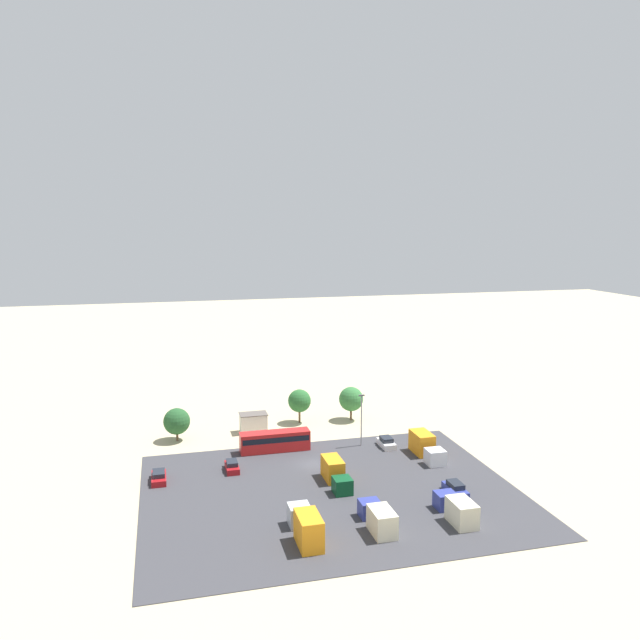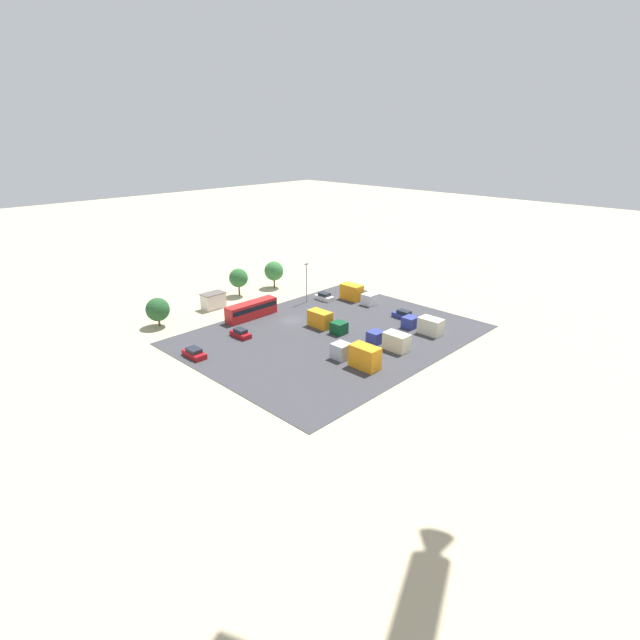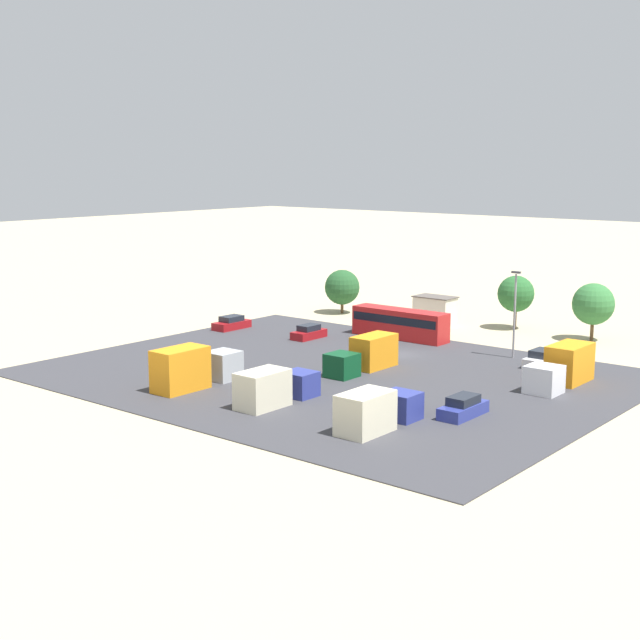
{
  "view_description": "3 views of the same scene",
  "coord_description": "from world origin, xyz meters",
  "px_view_note": "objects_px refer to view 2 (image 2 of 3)",
  "views": [
    {
      "loc": [
        20.55,
        84.22,
        34.9
      ],
      "look_at": [
        6.99,
        31.35,
        26.39
      ],
      "focal_mm": 35.0,
      "sensor_mm": 36.0,
      "label": 1
    },
    {
      "loc": [
        59.13,
        65.01,
        33.64
      ],
      "look_at": [
        4.46,
        11.61,
        4.44
      ],
      "focal_mm": 28.0,
      "sensor_mm": 36.0,
      "label": 2
    },
    {
      "loc": [
        -47.3,
        69.58,
        18.55
      ],
      "look_at": [
        1.3,
        10.39,
        4.75
      ],
      "focal_mm": 50.0,
      "sensor_mm": 36.0,
      "label": 3
    }
  ],
  "objects_px": {
    "parked_car_3": "(324,297)",
    "parked_truck_2": "(425,325)",
    "parked_truck_0": "(357,294)",
    "parked_truck_3": "(325,321)",
    "parked_car_0": "(241,334)",
    "parked_car_1": "(194,353)",
    "parked_truck_1": "(358,355)",
    "bus": "(251,309)",
    "parked_truck_4": "(390,340)",
    "shed_building": "(213,301)",
    "parked_car_2": "(404,315)"
  },
  "relations": [
    {
      "from": "parked_car_3",
      "to": "parked_truck_2",
      "type": "xyz_separation_m",
      "value": [
        0.44,
        25.07,
        0.66
      ]
    },
    {
      "from": "parked_truck_0",
      "to": "parked_truck_3",
      "type": "bearing_deg",
      "value": 21.06
    },
    {
      "from": "parked_car_3",
      "to": "parked_truck_0",
      "type": "distance_m",
      "value": 6.82
    },
    {
      "from": "parked_car_0",
      "to": "parked_car_1",
      "type": "height_order",
      "value": "parked_car_1"
    },
    {
      "from": "parked_truck_1",
      "to": "parked_truck_2",
      "type": "relative_size",
      "value": 1.11
    },
    {
      "from": "bus",
      "to": "parked_truck_3",
      "type": "bearing_deg",
      "value": 22.46
    },
    {
      "from": "parked_truck_0",
      "to": "parked_car_3",
      "type": "bearing_deg",
      "value": -50.4
    },
    {
      "from": "parked_car_3",
      "to": "parked_truck_1",
      "type": "xyz_separation_m",
      "value": [
        18.85,
        25.21,
        0.95
      ]
    },
    {
      "from": "parked_car_1",
      "to": "parked_truck_4",
      "type": "xyz_separation_m",
      "value": [
        -24.48,
        19.98,
        0.69
      ]
    },
    {
      "from": "parked_truck_3",
      "to": "parked_truck_2",
      "type": "bearing_deg",
      "value": 128.95
    },
    {
      "from": "parked_car_3",
      "to": "parked_truck_0",
      "type": "relative_size",
      "value": 0.49
    },
    {
      "from": "shed_building",
      "to": "parked_truck_4",
      "type": "height_order",
      "value": "shed_building"
    },
    {
      "from": "parked_truck_1",
      "to": "parked_truck_4",
      "type": "relative_size",
      "value": 1.12
    },
    {
      "from": "bus",
      "to": "parked_car_2",
      "type": "distance_m",
      "value": 29.04
    },
    {
      "from": "parked_truck_0",
      "to": "parked_truck_4",
      "type": "xyz_separation_m",
      "value": [
        14.54,
        19.65,
        -0.18
      ]
    },
    {
      "from": "bus",
      "to": "parked_truck_2",
      "type": "bearing_deg",
      "value": 31.36
    },
    {
      "from": "bus",
      "to": "parked_truck_3",
      "type": "relative_size",
      "value": 1.33
    },
    {
      "from": "parked_car_2",
      "to": "parked_truck_0",
      "type": "distance_m",
      "value": 13.37
    },
    {
      "from": "shed_building",
      "to": "parked_car_2",
      "type": "distance_m",
      "value": 37.86
    },
    {
      "from": "parked_truck_2",
      "to": "shed_building",
      "type": "bearing_deg",
      "value": 116.56
    },
    {
      "from": "shed_building",
      "to": "bus",
      "type": "bearing_deg",
      "value": 100.84
    },
    {
      "from": "shed_building",
      "to": "parked_truck_0",
      "type": "relative_size",
      "value": 0.56
    },
    {
      "from": "parked_truck_1",
      "to": "parked_truck_3",
      "type": "relative_size",
      "value": 1.03
    },
    {
      "from": "parked_car_0",
      "to": "parked_car_3",
      "type": "relative_size",
      "value": 0.98
    },
    {
      "from": "parked_truck_1",
      "to": "parked_truck_4",
      "type": "height_order",
      "value": "parked_truck_1"
    },
    {
      "from": "parked_car_0",
      "to": "parked_truck_3",
      "type": "relative_size",
      "value": 0.5
    },
    {
      "from": "shed_building",
      "to": "parked_truck_1",
      "type": "height_order",
      "value": "parked_truck_1"
    },
    {
      "from": "parked_car_2",
      "to": "parked_car_3",
      "type": "xyz_separation_m",
      "value": [
        2.66,
        -18.46,
        -0.0
      ]
    },
    {
      "from": "parked_car_0",
      "to": "parked_car_2",
      "type": "distance_m",
      "value": 31.07
    },
    {
      "from": "parked_car_3",
      "to": "parked_car_0",
      "type": "bearing_deg",
      "value": 8.27
    },
    {
      "from": "parked_car_2",
      "to": "parked_truck_1",
      "type": "height_order",
      "value": "parked_truck_1"
    },
    {
      "from": "shed_building",
      "to": "parked_truck_2",
      "type": "xyz_separation_m",
      "value": [
        -18.75,
        37.51,
        -0.21
      ]
    },
    {
      "from": "parked_car_1",
      "to": "parked_car_2",
      "type": "xyz_separation_m",
      "value": [
        -37.37,
        13.57,
        0.04
      ]
    },
    {
      "from": "parked_car_0",
      "to": "parked_car_2",
      "type": "xyz_separation_m",
      "value": [
        -27.28,
        14.89,
        0.04
      ]
    },
    {
      "from": "parked_car_2",
      "to": "parked_truck_1",
      "type": "distance_m",
      "value": 22.57
    },
    {
      "from": "parked_car_1",
      "to": "parked_truck_3",
      "type": "distance_m",
      "value": 24.05
    },
    {
      "from": "parked_car_0",
      "to": "bus",
      "type": "bearing_deg",
      "value": 40.2
    },
    {
      "from": "parked_car_1",
      "to": "parked_truck_0",
      "type": "height_order",
      "value": "parked_truck_0"
    },
    {
      "from": "bus",
      "to": "parked_truck_1",
      "type": "bearing_deg",
      "value": -3.19
    },
    {
      "from": "shed_building",
      "to": "parked_truck_4",
      "type": "bearing_deg",
      "value": 103.51
    },
    {
      "from": "parked_car_0",
      "to": "parked_truck_2",
      "type": "bearing_deg",
      "value": -41.63
    },
    {
      "from": "shed_building",
      "to": "parked_car_1",
      "type": "xyz_separation_m",
      "value": [
        15.52,
        17.34,
        -0.91
      ]
    },
    {
      "from": "shed_building",
      "to": "parked_car_3",
      "type": "xyz_separation_m",
      "value": [
        -19.19,
        12.45,
        -0.88
      ]
    },
    {
      "from": "parked_car_0",
      "to": "parked_truck_1",
      "type": "relative_size",
      "value": 0.48
    },
    {
      "from": "parked_truck_3",
      "to": "parked_car_2",
      "type": "bearing_deg",
      "value": 153.33
    },
    {
      "from": "parked_car_2",
      "to": "bus",
      "type": "bearing_deg",
      "value": -46.54
    },
    {
      "from": "parked_car_1",
      "to": "shed_building",
      "type": "bearing_deg",
      "value": -131.82
    },
    {
      "from": "parked_car_1",
      "to": "parked_truck_3",
      "type": "relative_size",
      "value": 0.54
    },
    {
      "from": "bus",
      "to": "parked_car_3",
      "type": "xyz_separation_m",
      "value": [
        -17.3,
        2.6,
        -1.01
      ]
    },
    {
      "from": "parked_car_1",
      "to": "parked_truck_3",
      "type": "xyz_separation_m",
      "value": [
        -23.16,
        6.43,
        0.74
      ]
    }
  ]
}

